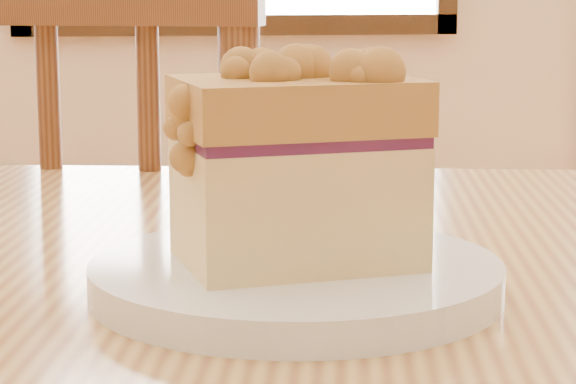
# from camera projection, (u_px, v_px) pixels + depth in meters

# --- Properties ---
(plate) EXTENTS (0.22, 0.22, 0.02)m
(plate) POSITION_uv_depth(u_px,v_px,m) (296.00, 279.00, 0.60)
(plate) COLOR white
(plate) RESTS_ON cafe_table_main
(cake_slice) EXTENTS (0.14, 0.11, 0.11)m
(cake_slice) POSITION_uv_depth(u_px,v_px,m) (296.00, 161.00, 0.59)
(cake_slice) COLOR #D0B975
(cake_slice) RESTS_ON plate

